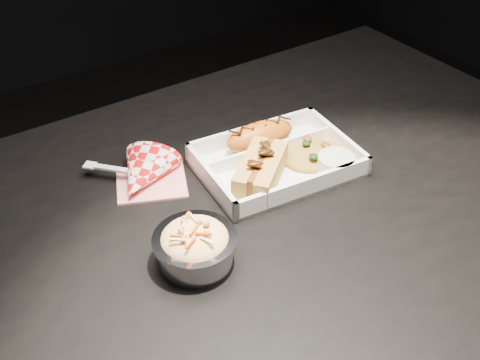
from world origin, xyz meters
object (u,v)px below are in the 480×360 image
at_px(fried_pastry, 260,136).
at_px(napkin_fork, 142,175).
at_px(dining_table, 262,240).
at_px(food_tray, 276,163).
at_px(foil_coleslaw_cup, 195,244).
at_px(hotdog, 261,168).

height_order(fried_pastry, napkin_fork, napkin_fork).
bearing_deg(dining_table, food_tray, 38.89).
height_order(dining_table, napkin_fork, napkin_fork).
xyz_separation_m(foil_coleslaw_cup, napkin_fork, (0.02, 0.20, -0.02)).
bearing_deg(foil_coleslaw_cup, hotdog, 27.39).
relative_size(fried_pastry, hotdog, 0.92).
height_order(food_tray, hotdog, hotdog).
distance_m(foil_coleslaw_cup, napkin_fork, 0.20).
distance_m(dining_table, hotdog, 0.13).
relative_size(hotdog, foil_coleslaw_cup, 1.19).
distance_m(fried_pastry, hotdog, 0.09).
bearing_deg(fried_pastry, napkin_fork, 171.06).
xyz_separation_m(dining_table, food_tray, (0.06, 0.05, 0.10)).
height_order(food_tray, foil_coleslaw_cup, foil_coleslaw_cup).
bearing_deg(fried_pastry, hotdog, -125.00).
distance_m(dining_table, napkin_fork, 0.22).
height_order(dining_table, food_tray, food_tray).
relative_size(fried_pastry, foil_coleslaw_cup, 1.09).
xyz_separation_m(food_tray, fried_pastry, (0.01, 0.05, 0.02)).
distance_m(dining_table, fried_pastry, 0.18).
xyz_separation_m(food_tray, foil_coleslaw_cup, (-0.22, -0.11, 0.02)).
distance_m(food_tray, napkin_fork, 0.22).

